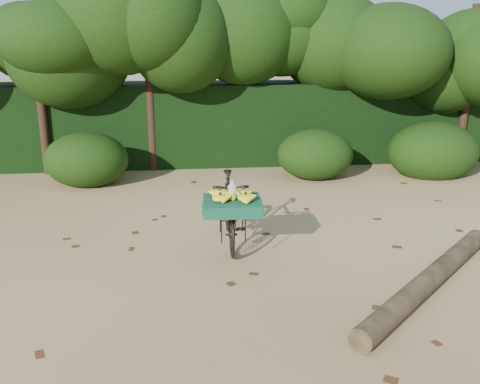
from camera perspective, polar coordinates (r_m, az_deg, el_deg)
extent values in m
plane|color=tan|center=(6.20, 4.77, -8.82)|extent=(80.00, 80.00, 0.00)
imported|color=black|center=(6.84, -1.21, -1.99)|extent=(0.50, 1.62, 0.97)
cube|color=black|center=(6.18, -0.87, -0.98)|extent=(0.36, 0.44, 0.02)
cube|color=#144D34|center=(6.18, -0.87, -0.84)|extent=(0.71, 0.60, 0.01)
ellipsoid|color=#94AC29|center=(6.17, -0.24, -0.38)|extent=(0.09, 0.07, 0.10)
ellipsoid|color=#94AC29|center=(6.22, -0.91, -0.24)|extent=(0.09, 0.07, 0.10)
ellipsoid|color=#94AC29|center=(6.16, -1.50, -0.41)|extent=(0.09, 0.07, 0.10)
ellipsoid|color=#94AC29|center=(6.11, -0.83, -0.55)|extent=(0.09, 0.07, 0.10)
cylinder|color=#EAE5C6|center=(6.16, -0.88, 0.04)|extent=(0.11, 0.11, 0.15)
cylinder|color=brown|center=(6.10, 20.61, -9.10)|extent=(2.57, 2.40, 0.24)
cube|color=black|center=(11.99, -0.97, 7.88)|extent=(26.00, 1.80, 1.80)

